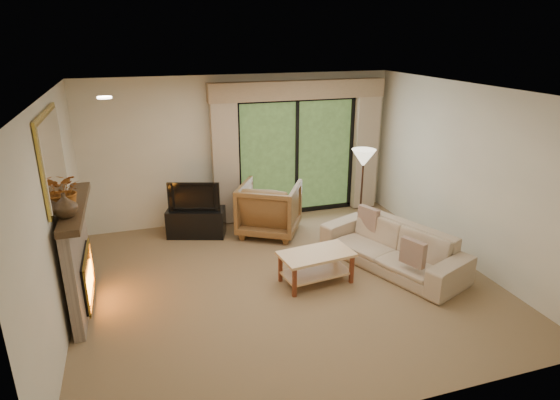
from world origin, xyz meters
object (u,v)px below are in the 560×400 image
object	(u,v)px
sofa	(392,247)
coffee_table	(316,267)
media_console	(196,222)
armchair	(269,208)

from	to	relation	value
sofa	coffee_table	xyz separation A→B (m)	(-1.23, -0.09, -0.09)
media_console	armchair	bearing A→B (deg)	5.20
armchair	coffee_table	bearing A→B (deg)	124.45
armchair	sofa	world-z (taller)	armchair
coffee_table	armchair	bearing A→B (deg)	87.51
sofa	media_console	bearing A→B (deg)	-149.76
armchair	sofa	distance (m)	2.20
media_console	sofa	world-z (taller)	sofa
coffee_table	media_console	bearing A→B (deg)	116.06
media_console	armchair	world-z (taller)	armchair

